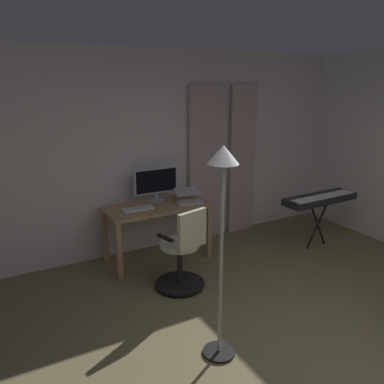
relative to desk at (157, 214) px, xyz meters
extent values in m
cube|color=silver|center=(-0.44, -0.46, 0.69)|extent=(5.37, 0.10, 2.64)
cube|color=#C4ABAA|center=(-1.54, -0.35, 0.47)|extent=(0.43, 0.06, 2.19)
cube|color=#C4ABAA|center=(-0.93, -0.35, 0.47)|extent=(0.55, 0.06, 2.19)
cube|color=tan|center=(0.00, 0.00, 0.09)|extent=(1.30, 0.61, 0.04)
cube|color=tan|center=(-0.61, 0.27, -0.28)|extent=(0.06, 0.06, 0.70)
cube|color=tan|center=(0.61, 0.27, -0.28)|extent=(0.06, 0.06, 0.70)
cube|color=tan|center=(-0.61, -0.27, -0.28)|extent=(0.06, 0.06, 0.70)
cube|color=tan|center=(0.61, -0.27, -0.28)|extent=(0.06, 0.06, 0.70)
cylinder|color=black|center=(0.08, 0.77, -0.59)|extent=(0.56, 0.56, 0.02)
sphere|color=black|center=(-0.17, 0.71, -0.60)|extent=(0.05, 0.05, 0.05)
sphere|color=black|center=(0.06, 0.51, -0.60)|extent=(0.05, 0.05, 0.05)
sphere|color=black|center=(0.32, 0.68, -0.60)|extent=(0.05, 0.05, 0.05)
sphere|color=black|center=(0.24, 0.97, -0.60)|extent=(0.05, 0.05, 0.05)
sphere|color=black|center=(-0.06, 0.99, -0.60)|extent=(0.05, 0.05, 0.05)
cylinder|color=black|center=(0.08, 0.77, -0.36)|extent=(0.06, 0.06, 0.45)
cylinder|color=beige|center=(0.08, 0.77, -0.11)|extent=(0.54, 0.54, 0.05)
cube|color=beige|center=(0.03, 0.96, 0.12)|extent=(0.37, 0.14, 0.41)
cube|color=black|center=(0.27, 0.82, 0.02)|extent=(0.10, 0.24, 0.03)
cube|color=black|center=(-0.11, 0.72, 0.02)|extent=(0.10, 0.24, 0.03)
cylinder|color=#B7BCC1|center=(-0.08, -0.19, 0.11)|extent=(0.18, 0.18, 0.01)
cylinder|color=#B7BCC1|center=(-0.08, -0.19, 0.17)|extent=(0.04, 0.04, 0.09)
cube|color=#B7BCC1|center=(-0.08, -0.19, 0.38)|extent=(0.60, 0.03, 0.33)
cube|color=black|center=(-0.08, -0.17, 0.38)|extent=(0.56, 0.01, 0.29)
cube|color=silver|center=(0.27, 0.05, 0.12)|extent=(0.38, 0.14, 0.02)
cube|color=#B7BCC1|center=(-0.41, 0.11, 0.12)|extent=(0.35, 0.27, 0.02)
cube|color=#B7BCC1|center=(-0.43, 0.00, 0.23)|extent=(0.35, 0.26, 0.06)
ellipsoid|color=white|center=(-0.53, -0.23, 0.13)|extent=(0.06, 0.10, 0.04)
cylinder|color=black|center=(-2.10, 0.70, -0.30)|extent=(0.37, 0.04, 0.66)
cylinder|color=black|center=(-2.10, 0.70, -0.30)|extent=(0.37, 0.04, 0.66)
cube|color=#232328|center=(-2.10, 0.70, 0.07)|extent=(1.11, 0.34, 0.09)
cube|color=white|center=(-2.10, 0.76, 0.12)|extent=(1.02, 0.20, 0.01)
cylinder|color=black|center=(0.31, 1.95, -0.62)|extent=(0.28, 0.28, 0.02)
cylinder|color=#A5A5A8|center=(0.31, 1.95, 0.21)|extent=(0.03, 0.03, 1.67)
cone|color=silver|center=(0.31, 1.95, 1.11)|extent=(0.24, 0.24, 0.14)
camera|label=1|loc=(1.94, 4.41, 1.67)|focal=37.60mm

